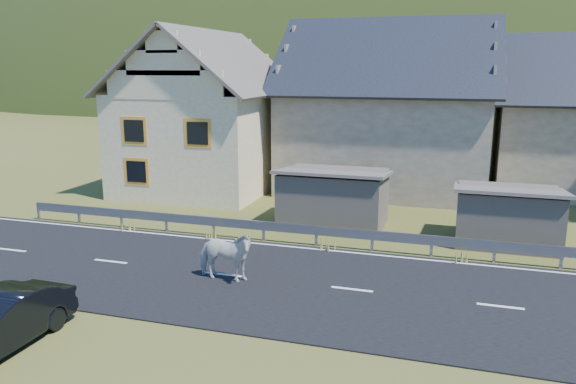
% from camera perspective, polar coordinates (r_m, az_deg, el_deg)
% --- Properties ---
extents(ground, '(160.00, 160.00, 0.00)m').
position_cam_1_polar(ground, '(16.43, 6.52, -9.93)').
color(ground, '#3A4716').
rests_on(ground, ground).
extents(road, '(60.00, 7.00, 0.04)m').
position_cam_1_polar(road, '(16.42, 6.52, -9.87)').
color(road, black).
rests_on(road, ground).
extents(lane_markings, '(60.00, 6.60, 0.01)m').
position_cam_1_polar(lane_markings, '(16.41, 6.52, -9.78)').
color(lane_markings, silver).
rests_on(lane_markings, road).
extents(guardrail, '(28.10, 0.09, 0.75)m').
position_cam_1_polar(guardrail, '(19.67, 8.56, -4.41)').
color(guardrail, '#93969B').
rests_on(guardrail, ground).
extents(shed_left, '(4.30, 3.30, 2.40)m').
position_cam_1_polar(shed_left, '(22.55, 4.67, -0.68)').
color(shed_left, '#62584C').
rests_on(shed_left, ground).
extents(shed_right, '(3.80, 2.90, 2.20)m').
position_cam_1_polar(shed_right, '(21.68, 21.40, -2.35)').
color(shed_right, '#62584C').
rests_on(shed_right, ground).
extents(house_cream, '(7.80, 9.80, 8.30)m').
position_cam_1_polar(house_cream, '(29.84, -8.19, 8.82)').
color(house_cream, '#FFEEB5').
rests_on(house_cream, ground).
extents(house_stone_a, '(10.80, 9.80, 8.90)m').
position_cam_1_polar(house_stone_a, '(30.21, 10.22, 9.32)').
color(house_stone_a, tan).
rests_on(house_stone_a, ground).
extents(mountain, '(440.00, 280.00, 260.00)m').
position_cam_1_polar(mountain, '(196.72, 17.66, 4.38)').
color(mountain, '#2D3D14').
rests_on(mountain, ground).
extents(conifer_patch, '(76.00, 50.00, 28.00)m').
position_cam_1_polar(conifer_patch, '(137.61, -7.87, 12.42)').
color(conifer_patch, black).
rests_on(conifer_patch, ground).
extents(horse, '(0.88, 1.86, 1.56)m').
position_cam_1_polar(horse, '(16.78, -6.46, -6.44)').
color(horse, beige).
rests_on(horse, road).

